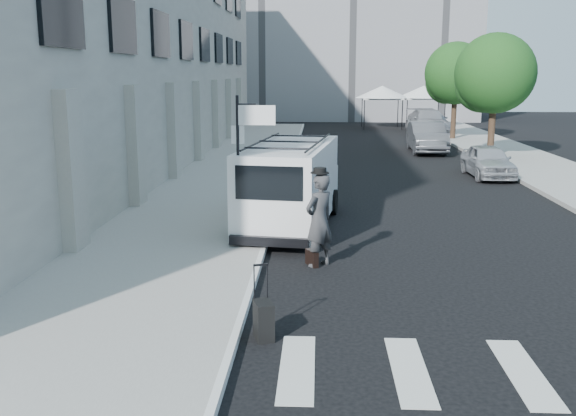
# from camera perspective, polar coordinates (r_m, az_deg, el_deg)

# --- Properties ---
(ground) EXTENTS (120.00, 120.00, 0.00)m
(ground) POSITION_cam_1_polar(r_m,az_deg,el_deg) (12.27, 6.03, -7.90)
(ground) COLOR black
(ground) RESTS_ON ground
(sidewalk_left) EXTENTS (4.50, 48.00, 0.15)m
(sidewalk_left) POSITION_cam_1_polar(r_m,az_deg,el_deg) (28.05, -4.47, 3.54)
(sidewalk_left) COLOR gray
(sidewalk_left) RESTS_ON ground
(sidewalk_right) EXTENTS (4.00, 56.00, 0.15)m
(sidewalk_right) POSITION_cam_1_polar(r_m,az_deg,el_deg) (33.24, 19.83, 4.18)
(sidewalk_right) COLOR gray
(sidewalk_right) RESTS_ON ground
(building_left) EXTENTS (10.00, 44.00, 12.00)m
(building_left) POSITION_cam_1_polar(r_m,az_deg,el_deg) (31.49, -17.84, 14.74)
(building_left) COLOR gray
(building_left) RESTS_ON ground
(sign_pole) EXTENTS (1.03, 0.07, 3.50)m
(sign_pole) POSITION_cam_1_polar(r_m,az_deg,el_deg) (14.90, -3.59, 6.14)
(sign_pole) COLOR black
(sign_pole) RESTS_ON sidewalk_left
(tree_near) EXTENTS (3.80, 3.83, 6.03)m
(tree_near) POSITION_cam_1_polar(r_m,az_deg,el_deg) (32.73, 17.68, 11.07)
(tree_near) COLOR black
(tree_near) RESTS_ON ground
(tree_far) EXTENTS (3.80, 3.83, 6.03)m
(tree_far) POSITION_cam_1_polar(r_m,az_deg,el_deg) (41.50, 14.51, 11.31)
(tree_far) COLOR black
(tree_far) RESTS_ON ground
(tent_left) EXTENTS (4.00, 4.00, 3.20)m
(tent_left) POSITION_cam_1_polar(r_m,az_deg,el_deg) (49.77, 8.37, 10.14)
(tent_left) COLOR black
(tent_left) RESTS_ON ground
(tent_right) EXTENTS (4.00, 4.00, 3.20)m
(tent_right) POSITION_cam_1_polar(r_m,az_deg,el_deg) (50.67, 11.98, 10.04)
(tent_right) COLOR black
(tent_right) RESTS_ON ground
(businessman) EXTENTS (0.88, 0.88, 2.05)m
(businessman) POSITION_cam_1_polar(r_m,az_deg,el_deg) (13.88, 2.80, -1.09)
(businessman) COLOR #353638
(businessman) RESTS_ON ground
(briefcase) EXTENTS (0.30, 0.45, 0.34)m
(briefcase) POSITION_cam_1_polar(r_m,az_deg,el_deg) (14.10, 2.13, -4.47)
(briefcase) COLOR black
(briefcase) RESTS_ON ground
(suitcase) EXTENTS (0.38, 0.49, 1.19)m
(suitcase) POSITION_cam_1_polar(r_m,az_deg,el_deg) (10.31, -2.18, -9.92)
(suitcase) COLOR black
(suitcase) RESTS_ON ground
(cargo_van) EXTENTS (2.74, 6.24, 2.28)m
(cargo_van) POSITION_cam_1_polar(r_m,az_deg,el_deg) (17.53, 0.29, 2.18)
(cargo_van) COLOR white
(cargo_van) RESTS_ON ground
(parked_car_a) EXTENTS (1.64, 3.92, 1.32)m
(parked_car_a) POSITION_cam_1_polar(r_m,az_deg,el_deg) (27.20, 17.34, 4.02)
(parked_car_a) COLOR #A5A8AE
(parked_car_a) RESTS_ON ground
(parked_car_b) EXTENTS (1.84, 4.94, 1.61)m
(parked_car_b) POSITION_cam_1_polar(r_m,az_deg,el_deg) (35.05, 12.25, 6.18)
(parked_car_b) COLOR #55575C
(parked_car_b) RESTS_ON ground
(parked_car_c) EXTENTS (2.76, 5.91, 1.67)m
(parked_car_c) POSITION_cam_1_polar(r_m,az_deg,el_deg) (45.70, 12.37, 7.49)
(parked_car_c) COLOR #9A9CA2
(parked_car_c) RESTS_ON ground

